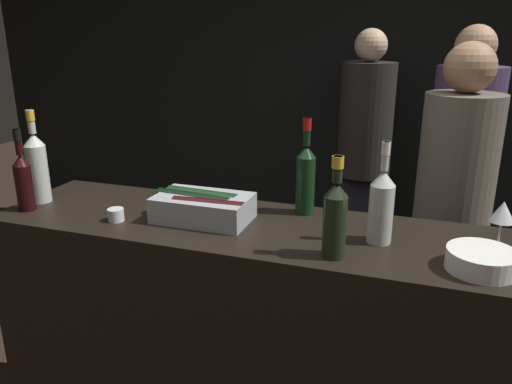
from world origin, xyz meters
name	(u,v)px	position (x,y,z in m)	size (l,w,h in m)	color
wall_back_chalkboard	(351,82)	(0.00, 2.51, 1.40)	(6.40, 0.06, 2.80)	black
bar_counter	(254,352)	(0.00, 0.27, 0.54)	(2.01, 0.54, 1.09)	black
ice_bin_with_bottles	(202,206)	(-0.20, 0.26, 1.14)	(0.37, 0.22, 0.10)	#9EA0A5
bowl_white	(482,260)	(0.76, 0.15, 1.12)	(0.20, 0.20, 0.06)	silver
wine_glass	(503,213)	(0.82, 0.34, 1.21)	(0.08, 0.08, 0.16)	silver
candle_votive	(116,215)	(-0.50, 0.15, 1.11)	(0.06, 0.06, 0.05)	silver
red_wine_bottle_black_foil	(23,179)	(-0.91, 0.14, 1.22)	(0.07, 0.07, 0.32)	black
rose_wine_bottle	(37,165)	(-0.93, 0.24, 1.24)	(0.08, 0.08, 0.38)	#B2B7AD
white_wine_bottle	(381,204)	(0.45, 0.27, 1.22)	(0.08, 0.08, 0.34)	#B2B7AD
champagne_bottle	(335,216)	(0.33, 0.10, 1.23)	(0.07, 0.07, 0.33)	black
red_wine_bottle_burgundy	(306,176)	(0.15, 0.46, 1.24)	(0.07, 0.07, 0.37)	black
person_in_hoodie	(364,149)	(0.18, 2.04, 1.00)	(0.36, 0.36, 1.79)	black
person_blond_tee	(451,217)	(0.71, 0.92, 0.97)	(0.33, 0.33, 1.73)	black
person_grey_polo	(459,174)	(0.77, 1.56, 1.01)	(0.36, 0.36, 1.80)	black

